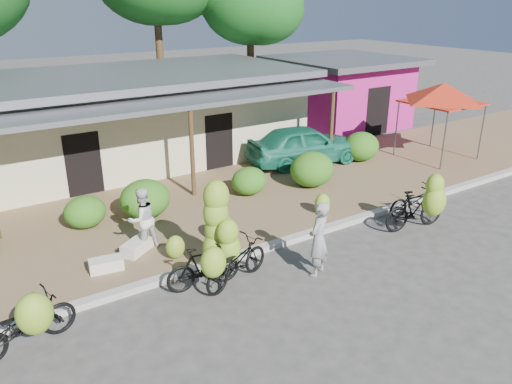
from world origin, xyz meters
TOP-DOWN VIEW (x-y plane):
  - ground at (0.00, 0.00)m, footprint 100.00×100.00m
  - sidewalk at (0.00, 5.00)m, footprint 60.00×6.00m
  - curb at (0.00, 2.00)m, footprint 60.00×0.25m
  - shop_main at (0.00, 10.93)m, footprint 13.00×8.50m
  - shop_pink at (10.50, 10.99)m, footprint 6.00×6.00m
  - tree_near_right at (7.31, 14.61)m, footprint 4.87×4.73m
  - hedge_1 at (-3.49, 5.59)m, footprint 1.12×1.00m
  - hedge_2 at (-1.89, 5.31)m, footprint 1.41×1.27m
  - hedge_3 at (1.49, 5.21)m, footprint 1.13×1.01m
  - hedge_4 at (3.60, 4.71)m, footprint 1.47×1.32m
  - hedge_5 at (6.91, 5.84)m, footprint 1.41×1.26m
  - red_canopy at (9.68, 4.57)m, footprint 3.50×3.50m
  - bike_far_left at (-5.75, 1.17)m, footprint 1.98×1.42m
  - bike_left at (-2.17, 1.21)m, footprint 1.71×1.22m
  - bike_center at (-1.53, 1.33)m, footprint 2.00×1.42m
  - bike_right at (4.01, 0.67)m, footprint 1.97×1.34m
  - bike_far_right at (4.79, 1.47)m, footprint 1.75×0.90m
  - loose_banana_a at (-2.20, 2.67)m, footprint 0.46×0.39m
  - loose_banana_b at (-0.81, 2.85)m, footprint 0.58×0.49m
  - loose_banana_c at (2.45, 2.81)m, footprint 0.47×0.40m
  - sack_near at (-2.86, 3.46)m, footprint 0.93×0.81m
  - sack_far at (-3.77, 3.02)m, footprint 0.80×0.49m
  - vendor at (0.27, 0.40)m, footprint 0.77×0.67m
  - bystander at (-2.64, 3.56)m, footprint 0.86×0.72m
  - teal_van at (4.89, 6.74)m, footprint 4.50×2.40m

SIDE VIEW (x-z plane):
  - ground at x=0.00m, z-range 0.00..0.00m
  - sidewalk at x=0.00m, z-range 0.00..0.12m
  - curb at x=0.00m, z-range 0.00..0.15m
  - sack_far at x=-3.77m, z-range 0.12..0.40m
  - sack_near at x=-2.86m, z-range 0.12..0.42m
  - loose_banana_a at x=-2.20m, z-range 0.12..0.70m
  - loose_banana_c at x=2.45m, z-range 0.12..0.71m
  - bike_far_right at x=4.79m, z-range 0.00..0.87m
  - loose_banana_b at x=-0.81m, z-range 0.12..0.85m
  - hedge_1 at x=-3.49m, z-range 0.12..0.99m
  - hedge_3 at x=1.49m, z-range 0.12..1.00m
  - bike_left at x=-2.17m, z-range -0.06..1.22m
  - bike_far_left at x=-5.75m, z-range -0.13..1.30m
  - hedge_5 at x=6.91m, z-range 0.12..1.22m
  - hedge_2 at x=-1.89m, z-range 0.12..1.22m
  - hedge_4 at x=3.60m, z-range 0.12..1.27m
  - bike_right at x=4.01m, z-range -0.15..1.62m
  - teal_van at x=4.89m, z-range 0.12..1.58m
  - bike_center at x=-1.53m, z-range -0.29..2.01m
  - vendor at x=0.27m, z-range 0.00..1.78m
  - bystander at x=-2.64m, z-range 0.12..1.70m
  - shop_pink at x=10.50m, z-range 0.05..3.30m
  - shop_main at x=0.00m, z-range 0.05..3.40m
  - red_canopy at x=9.68m, z-range 1.18..4.04m
  - tree_near_right at x=7.31m, z-range 1.94..9.44m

